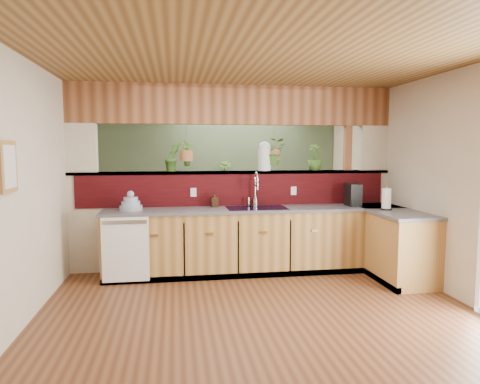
{
  "coord_description": "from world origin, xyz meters",
  "views": [
    {
      "loc": [
        -0.86,
        -4.73,
        1.7
      ],
      "look_at": [
        -0.02,
        0.7,
        1.15
      ],
      "focal_mm": 32.0,
      "sensor_mm": 36.0,
      "label": 1
    }
  ],
  "objects": [
    {
      "name": "ground",
      "position": [
        0.0,
        0.0,
        0.0
      ],
      "size": [
        4.6,
        7.0,
        0.01
      ],
      "primitive_type": "cube",
      "color": "#5A321C",
      "rests_on": "ground"
    },
    {
      "name": "ceiling",
      "position": [
        0.0,
        0.0,
        2.6
      ],
      "size": [
        4.6,
        7.0,
        0.01
      ],
      "primitive_type": "cube",
      "color": "brown",
      "rests_on": "ground"
    },
    {
      "name": "wall_back",
      "position": [
        0.0,
        3.5,
        1.3
      ],
      "size": [
        4.6,
        0.02,
        2.6
      ],
      "primitive_type": "cube",
      "color": "beige",
      "rests_on": "ground"
    },
    {
      "name": "wall_front",
      "position": [
        0.0,
        -3.5,
        1.3
      ],
      "size": [
        4.6,
        0.02,
        2.6
      ],
      "primitive_type": "cube",
      "color": "beige",
      "rests_on": "ground"
    },
    {
      "name": "wall_left",
      "position": [
        -2.3,
        0.0,
        1.3
      ],
      "size": [
        0.02,
        7.0,
        2.6
      ],
      "primitive_type": "cube",
      "color": "beige",
      "rests_on": "ground"
    },
    {
      "name": "wall_right",
      "position": [
        2.3,
        0.0,
        1.3
      ],
      "size": [
        0.02,
        7.0,
        2.6
      ],
      "primitive_type": "cube",
      "color": "beige",
      "rests_on": "ground"
    },
    {
      "name": "pass_through_partition",
      "position": [
        0.03,
        1.35,
        1.19
      ],
      "size": [
        4.6,
        0.21,
        2.6
      ],
      "color": "beige",
      "rests_on": "ground"
    },
    {
      "name": "pass_through_ledge",
      "position": [
        0.0,
        1.35,
        1.37
      ],
      "size": [
        4.6,
        0.21,
        0.04
      ],
      "primitive_type": "cube",
      "color": "brown",
      "rests_on": "ground"
    },
    {
      "name": "header_beam",
      "position": [
        0.0,
        1.35,
        2.33
      ],
      "size": [
        4.6,
        0.15,
        0.55
      ],
      "primitive_type": "cube",
      "color": "brown",
      "rests_on": "ground"
    },
    {
      "name": "sage_backwall",
      "position": [
        0.0,
        3.48,
        1.3
      ],
      "size": [
        4.55,
        0.02,
        2.55
      ],
      "primitive_type": "cube",
      "color": "#485D3F",
      "rests_on": "ground"
    },
    {
      "name": "countertop",
      "position": [
        0.84,
        0.87,
        0.45
      ],
      "size": [
        4.14,
        1.52,
        0.9
      ],
      "color": "olive",
      "rests_on": "ground"
    },
    {
      "name": "dishwasher",
      "position": [
        -1.48,
        0.66,
        0.46
      ],
      "size": [
        0.58,
        0.03,
        0.82
      ],
      "color": "white",
      "rests_on": "ground"
    },
    {
      "name": "navy_sink",
      "position": [
        0.25,
        0.98,
        0.82
      ],
      "size": [
        0.82,
        0.5,
        0.18
      ],
      "color": "black",
      "rests_on": "countertop"
    },
    {
      "name": "framed_print",
      "position": [
        -2.27,
        -0.8,
        1.55
      ],
      "size": [
        0.04,
        0.35,
        0.45
      ],
      "color": "olive",
      "rests_on": "wall_left"
    },
    {
      "name": "faucet",
      "position": [
        0.26,
        1.13,
        1.16
      ],
      "size": [
        0.21,
        0.22,
        0.49
      ],
      "color": "#B7B7B2",
      "rests_on": "countertop"
    },
    {
      "name": "dish_stack",
      "position": [
        -1.43,
        0.99,
        0.98
      ],
      "size": [
        0.3,
        0.3,
        0.26
      ],
      "color": "#8C98B4",
      "rests_on": "countertop"
    },
    {
      "name": "soap_dispenser",
      "position": [
        -0.31,
        1.15,
        1.0
      ],
      "size": [
        0.1,
        0.1,
        0.21
      ],
      "primitive_type": "imported",
      "rotation": [
        0.0,
        0.0,
        0.07
      ],
      "color": "#331F12",
      "rests_on": "countertop"
    },
    {
      "name": "coffee_maker",
      "position": [
        1.64,
        0.97,
        1.04
      ],
      "size": [
        0.17,
        0.28,
        0.31
      ],
      "rotation": [
        0.0,
        0.0,
        -0.02
      ],
      "color": "black",
      "rests_on": "countertop"
    },
    {
      "name": "paper_towel",
      "position": [
        1.92,
        0.53,
        1.04
      ],
      "size": [
        0.14,
        0.14,
        0.3
      ],
      "color": "black",
      "rests_on": "countertop"
    },
    {
      "name": "glass_jar",
      "position": [
        0.44,
        1.35,
        1.6
      ],
      "size": [
        0.19,
        0.19,
        0.42
      ],
      "color": "silver",
      "rests_on": "pass_through_ledge"
    },
    {
      "name": "ledge_plant_left",
      "position": [
        -0.89,
        1.35,
        1.59
      ],
      "size": [
        0.28,
        0.25,
        0.41
      ],
      "primitive_type": "imported",
      "rotation": [
        0.0,
        0.0,
        0.39
      ],
      "color": "#31581E",
      "rests_on": "pass_through_ledge"
    },
    {
      "name": "ledge_plant_right",
      "position": [
        1.2,
        1.35,
        1.58
      ],
      "size": [
        0.22,
        0.22,
        0.39
      ],
      "primitive_type": "imported",
      "rotation": [
        0.0,
        0.0,
        -0.02
      ],
      "color": "#31581E",
      "rests_on": "pass_through_ledge"
    },
    {
      "name": "hanging_plant_a",
      "position": [
        -0.69,
        1.35,
        1.77
      ],
      "size": [
        0.23,
        0.18,
        0.51
      ],
      "color": "brown",
      "rests_on": "header_beam"
    },
    {
      "name": "hanging_plant_b",
      "position": [
        0.57,
        1.35,
        1.83
      ],
      "size": [
        0.42,
        0.4,
        0.5
      ],
      "color": "brown",
      "rests_on": "header_beam"
    },
    {
      "name": "shelving_console",
      "position": [
        -0.35,
        3.25,
        0.5
      ],
      "size": [
        1.56,
        0.89,
        1.01
      ],
      "primitive_type": "cube",
      "rotation": [
        0.0,
        0.0,
        -0.34
      ],
      "color": "black",
      "rests_on": "ground"
    },
    {
      "name": "shelf_plant_a",
      "position": [
        -0.94,
        3.25,
        1.19
      ],
      "size": [
        0.21,
        0.15,
        0.38
      ],
      "primitive_type": "imported",
      "rotation": [
        0.0,
        0.0,
        -0.06
      ],
      "color": "#31581E",
      "rests_on": "shelving_console"
    },
    {
      "name": "shelf_plant_b",
      "position": [
        0.07,
        3.25,
        1.24
      ],
      "size": [
        0.3,
        0.3,
        0.48
      ],
      "primitive_type": "imported",
      "rotation": [
        0.0,
        0.0,
        -0.13
      ],
      "color": "#31581E",
      "rests_on": "shelving_console"
    },
    {
      "name": "floor_plant",
      "position": [
        0.81,
        2.37,
        0.41
      ],
      "size": [
        0.94,
        0.89,
        0.82
      ],
      "primitive_type": "imported",
      "rotation": [
        0.0,
        0.0,
        0.43
      ],
      "color": "#31581E",
      "rests_on": "ground"
    }
  ]
}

